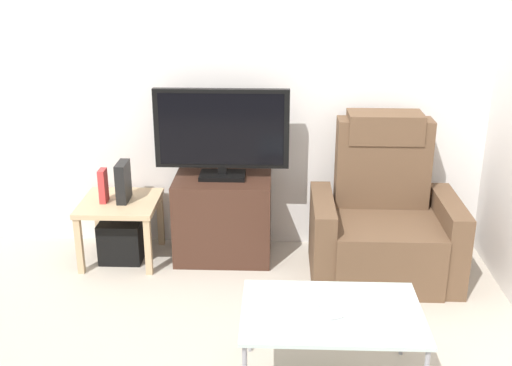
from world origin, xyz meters
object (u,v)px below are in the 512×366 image
at_px(game_console, 123,182).
at_px(coffee_table, 332,316).
at_px(book_upright, 103,186).
at_px(television, 222,132).
at_px(tv_stand, 223,218).
at_px(side_table, 120,210).
at_px(subwoofer_box, 122,239).
at_px(recliner_armchair, 383,222).
at_px(cell_phone, 330,311).

relative_size(game_console, coffee_table, 0.31).
xyz_separation_m(book_upright, game_console, (0.14, 0.03, 0.02)).
bearing_deg(television, tv_stand, -90.00).
height_order(television, book_upright, television).
relative_size(side_table, game_console, 1.93).
relative_size(television, subwoofer_box, 3.12).
xyz_separation_m(recliner_armchair, game_console, (-1.81, 0.14, 0.21)).
distance_m(television, coffee_table, 1.69).
xyz_separation_m(book_upright, coffee_table, (1.50, -1.36, -0.16)).
distance_m(recliner_armchair, side_table, 1.85).
bearing_deg(recliner_armchair, side_table, -179.89).
height_order(tv_stand, recliner_armchair, recliner_armchair).
xyz_separation_m(tv_stand, book_upright, (-0.83, -0.07, 0.26)).
bearing_deg(coffee_table, cell_phone, -131.12).
distance_m(subwoofer_box, game_console, 0.44).
height_order(subwoofer_box, book_upright, book_upright).
bearing_deg(television, cell_phone, -65.77).
distance_m(tv_stand, side_table, 0.73).
distance_m(tv_stand, cell_phone, 1.59).
distance_m(coffee_table, cell_phone, 0.04).
bearing_deg(tv_stand, coffee_table, -65.04).
bearing_deg(game_console, book_upright, -167.47).
relative_size(television, recliner_armchair, 0.86).
relative_size(tv_stand, cell_phone, 4.54).
xyz_separation_m(tv_stand, subwoofer_box, (-0.73, -0.05, -0.15)).
distance_m(recliner_armchair, coffee_table, 1.33).
height_order(book_upright, game_console, game_console).
xyz_separation_m(side_table, subwoofer_box, (0.00, -0.00, -0.23)).
height_order(game_console, cell_phone, game_console).
bearing_deg(side_table, recliner_armchair, -4.05).
bearing_deg(game_console, subwoofer_box, -164.05).
xyz_separation_m(game_console, coffee_table, (1.36, -1.39, -0.18)).
xyz_separation_m(side_table, cell_phone, (1.39, -1.39, 0.06)).
bearing_deg(book_upright, recliner_armchair, -3.25).
bearing_deg(book_upright, subwoofer_box, 11.31).
distance_m(subwoofer_box, book_upright, 0.43).
bearing_deg(tv_stand, subwoofer_box, -175.73).
xyz_separation_m(tv_stand, cell_phone, (0.66, -1.45, 0.13)).
height_order(tv_stand, television, television).
bearing_deg(cell_phone, game_console, 113.24).
relative_size(recliner_armchair, coffee_table, 1.20).
bearing_deg(book_upright, tv_stand, 5.13).
bearing_deg(side_table, game_console, 15.95).
bearing_deg(recliner_armchair, television, 173.81).
height_order(tv_stand, game_console, game_console).
relative_size(side_table, cell_phone, 3.60).
distance_m(television, subwoofer_box, 1.08).
relative_size(book_upright, game_console, 0.85).
xyz_separation_m(side_table, book_upright, (-0.10, -0.02, 0.19)).
bearing_deg(cell_phone, tv_stand, 93.77).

